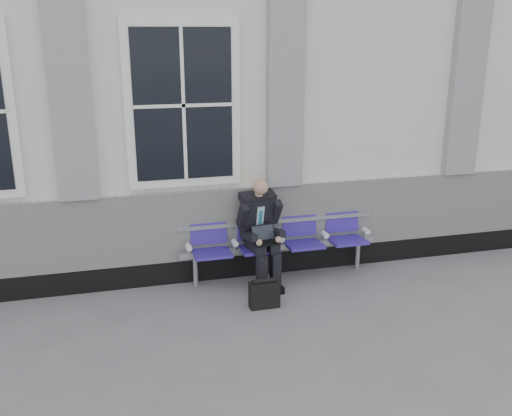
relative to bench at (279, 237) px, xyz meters
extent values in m
plane|color=slate|center=(-1.51, -1.32, -0.55)|extent=(70.00, 70.00, 0.00)
cube|color=silver|center=(-1.51, 2.18, 1.55)|extent=(14.00, 4.00, 4.20)
cube|color=black|center=(-1.51, 0.15, -0.40)|extent=(14.00, 0.10, 0.30)
cube|color=silver|center=(-1.51, 0.14, 0.20)|extent=(14.00, 0.08, 0.90)
cube|color=gray|center=(-2.41, 0.12, 1.85)|extent=(0.45, 0.14, 2.40)
cube|color=gray|center=(0.09, 0.12, 1.85)|extent=(0.45, 0.14, 2.40)
cube|color=gray|center=(2.59, 0.12, 1.85)|extent=(0.45, 0.14, 2.40)
cube|color=white|center=(-1.16, 0.14, 1.70)|extent=(1.35, 0.10, 1.95)
cube|color=black|center=(-1.16, 0.09, 1.70)|extent=(1.15, 0.02, 1.75)
cube|color=#9EA0A3|center=(0.00, -0.02, -0.13)|extent=(2.60, 0.07, 0.07)
cube|color=#9EA0A3|center=(0.00, 0.10, 0.18)|extent=(2.60, 0.05, 0.05)
cylinder|color=#9EA0A3|center=(-1.10, -0.02, -0.36)|extent=(0.06, 0.06, 0.39)
cylinder|color=#9EA0A3|center=(1.10, -0.02, -0.36)|extent=(0.06, 0.06, 0.39)
cube|color=#301E92|center=(-0.90, -0.10, -0.10)|extent=(0.46, 0.42, 0.07)
cube|color=#301E92|center=(-0.90, 0.11, 0.16)|extent=(0.46, 0.10, 0.40)
cube|color=#301E92|center=(-0.30, -0.10, -0.10)|extent=(0.46, 0.42, 0.07)
cube|color=#301E92|center=(-0.30, 0.11, 0.16)|extent=(0.46, 0.10, 0.40)
cube|color=#301E92|center=(0.30, -0.10, -0.10)|extent=(0.46, 0.42, 0.07)
cube|color=#301E92|center=(0.30, 0.11, 0.16)|extent=(0.46, 0.10, 0.40)
cube|color=#301E92|center=(0.90, -0.10, -0.10)|extent=(0.46, 0.42, 0.07)
cube|color=#301E92|center=(0.90, 0.11, 0.16)|extent=(0.46, 0.10, 0.40)
cylinder|color=white|center=(-1.18, -0.07, 0.00)|extent=(0.07, 0.12, 0.07)
cylinder|color=white|center=(-0.60, -0.07, 0.00)|extent=(0.07, 0.12, 0.07)
cylinder|color=white|center=(0.00, -0.07, 0.00)|extent=(0.07, 0.12, 0.07)
cylinder|color=white|center=(0.60, -0.07, 0.00)|extent=(0.07, 0.12, 0.07)
cylinder|color=white|center=(1.18, -0.07, 0.00)|extent=(0.07, 0.12, 0.07)
cube|color=black|center=(-0.33, -0.45, -0.51)|extent=(0.13, 0.25, 0.08)
cube|color=black|center=(-0.15, -0.43, -0.51)|extent=(0.13, 0.25, 0.08)
cube|color=black|center=(-0.34, -0.40, -0.31)|extent=(0.13, 0.13, 0.47)
cube|color=black|center=(-0.16, -0.37, -0.31)|extent=(0.13, 0.13, 0.47)
cube|color=black|center=(-0.37, -0.20, -0.02)|extent=(0.18, 0.43, 0.13)
cube|color=black|center=(-0.19, -0.17, -0.02)|extent=(0.18, 0.43, 0.13)
cube|color=black|center=(-0.30, -0.01, 0.29)|extent=(0.43, 0.36, 0.58)
cube|color=#ABCDE1|center=(-0.29, -0.11, 0.30)|extent=(0.10, 0.10, 0.33)
cube|color=teal|center=(-0.29, -0.12, 0.29)|extent=(0.05, 0.08, 0.27)
cube|color=black|center=(-0.30, -0.03, 0.56)|extent=(0.47, 0.28, 0.13)
cylinder|color=tan|center=(-0.29, -0.08, 0.63)|extent=(0.10, 0.10, 0.09)
sphere|color=tan|center=(-0.28, -0.13, 0.72)|extent=(0.19, 0.19, 0.19)
cube|color=black|center=(-0.51, -0.13, 0.36)|extent=(0.13, 0.27, 0.34)
cube|color=black|center=(-0.07, -0.07, 0.36)|extent=(0.13, 0.27, 0.34)
cube|color=black|center=(-0.45, -0.29, 0.14)|extent=(0.12, 0.29, 0.13)
cube|color=black|center=(-0.08, -0.23, 0.14)|extent=(0.12, 0.29, 0.13)
sphere|color=tan|center=(-0.38, -0.40, 0.10)|extent=(0.08, 0.08, 0.08)
sphere|color=tan|center=(-0.12, -0.37, 0.10)|extent=(0.08, 0.08, 0.08)
cube|color=black|center=(-0.26, -0.31, 0.06)|extent=(0.33, 0.25, 0.02)
cube|color=black|center=(-0.27, -0.21, 0.15)|extent=(0.31, 0.12, 0.19)
cube|color=black|center=(-0.27, -0.22, 0.15)|extent=(0.28, 0.10, 0.17)
cube|color=black|center=(-0.42, -0.80, -0.40)|extent=(0.35, 0.15, 0.31)
cylinder|color=black|center=(-0.42, -0.80, -0.22)|extent=(0.27, 0.06, 0.05)
camera|label=1|loc=(-2.02, -6.59, 2.52)|focal=40.00mm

